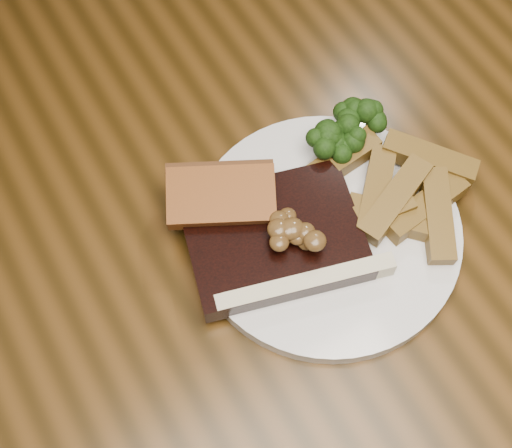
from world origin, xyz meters
The scene contains 9 objects.
ground centered at (0.00, 0.00, 0.00)m, with size 4.50×4.50×0.00m, color #381D0C.
dining_table centered at (0.00, 0.00, 0.66)m, with size 1.60×0.90×0.75m.
plate centered at (0.07, -0.03, 0.76)m, with size 0.26×0.26×0.01m, color silver.
steak centered at (0.02, -0.01, 0.77)m, with size 0.16×0.12×0.02m, color black.
steak_bone centered at (0.02, -0.07, 0.77)m, with size 0.17×0.02×0.02m, color beige.
mushroom_pile centered at (0.03, -0.02, 0.80)m, with size 0.06×0.06×0.03m, color #553B1A, non-canonical shape.
garlic_bread centered at (0.00, 0.04, 0.77)m, with size 0.10×0.06×0.02m, color brown.
potato_wedges centered at (0.15, -0.03, 0.77)m, with size 0.12×0.12×0.02m, color brown, non-canonical shape.
broccoli_cluster centered at (0.15, 0.05, 0.78)m, with size 0.07×0.07×0.04m, color #1B3D0D, non-canonical shape.
Camera 1 is at (-0.14, -0.25, 1.37)m, focal length 50.00 mm.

